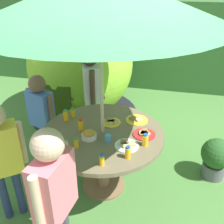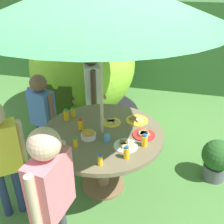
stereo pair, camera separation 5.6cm
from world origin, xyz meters
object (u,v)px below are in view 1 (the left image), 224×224
at_px(dome_tent, 81,65).
at_px(juice_bottle_front_edge, 76,143).
at_px(garden_table, 103,142).
at_px(child_in_pink_shirt, 53,187).
at_px(potted_plant, 216,157).
at_px(child_in_yellow_shirt, 1,150).
at_px(plate_center_back, 127,145).
at_px(juice_bottle_far_right, 102,160).
at_px(plate_mid_right, 144,134).
at_px(juice_bottle_spot_a, 73,113).
at_px(plate_center_front, 111,122).
at_px(snack_bowl, 89,135).
at_px(juice_bottle_near_left, 81,125).
at_px(child_in_blue_shirt, 41,109).
at_px(cup_near, 108,138).
at_px(plate_mid_left, 137,120).
at_px(juice_bottle_back_edge, 128,152).
at_px(juice_bottle_far_left, 66,115).
at_px(juice_bottle_near_right, 145,140).
at_px(child_in_white_shirt, 91,84).
at_px(wooden_chair, 85,97).

height_order(dome_tent, juice_bottle_front_edge, dome_tent).
relative_size(garden_table, child_in_pink_shirt, 0.95).
relative_size(potted_plant, child_in_yellow_shirt, 0.40).
xyz_separation_m(plate_center_back, juice_bottle_far_right, (-0.17, -0.33, 0.04)).
bearing_deg(garden_table, plate_mid_right, 5.68).
bearing_deg(juice_bottle_spot_a, plate_center_front, -5.06).
bearing_deg(snack_bowl, juice_bottle_near_left, 132.81).
distance_m(child_in_blue_shirt, cup_near, 1.06).
relative_size(plate_mid_left, juice_bottle_back_edge, 1.98).
bearing_deg(plate_mid_right, plate_mid_left, 113.40).
distance_m(child_in_blue_shirt, juice_bottle_back_edge, 1.38).
bearing_deg(plate_center_back, juice_bottle_far_left, 156.06).
xyz_separation_m(garden_table, juice_bottle_back_edge, (0.33, -0.36, 0.19)).
distance_m(child_in_blue_shirt, juice_bottle_near_right, 1.40).
bearing_deg(child_in_white_shirt, plate_center_back, 8.50).
relative_size(dome_tent, juice_bottle_far_left, 15.68).
bearing_deg(plate_mid_left, juice_bottle_far_left, -167.95).
height_order(potted_plant, child_in_white_shirt, child_in_white_shirt).
relative_size(potted_plant, plate_mid_left, 2.11).
relative_size(child_in_pink_shirt, juice_bottle_far_left, 10.40).
xyz_separation_m(potted_plant, child_in_blue_shirt, (-2.15, -0.14, 0.48)).
distance_m(dome_tent, cup_near, 2.06).
height_order(juice_bottle_far_left, juice_bottle_front_edge, juice_bottle_far_left).
xyz_separation_m(plate_mid_right, juice_bottle_far_right, (-0.31, -0.56, 0.04)).
bearing_deg(juice_bottle_far_right, dome_tent, 112.66).
bearing_deg(juice_bottle_far_left, juice_bottle_near_right, -16.80).
bearing_deg(child_in_blue_shirt, juice_bottle_near_right, 1.43).
distance_m(wooden_chair, plate_center_front, 1.10).
bearing_deg(juice_bottle_back_edge, plate_mid_right, 75.51).
height_order(juice_bottle_back_edge, juice_bottle_spot_a, juice_bottle_back_edge).
bearing_deg(child_in_blue_shirt, plate_mid_right, 8.26).
xyz_separation_m(child_in_pink_shirt, plate_mid_right, (0.56, 1.00, -0.11)).
bearing_deg(juice_bottle_far_left, juice_bottle_back_edge, -32.63).
bearing_deg(juice_bottle_front_edge, plate_mid_right, 29.71).
bearing_deg(juice_bottle_spot_a, potted_plant, 7.20).
xyz_separation_m(juice_bottle_front_edge, juice_bottle_back_edge, (0.51, -0.05, 0.01)).
bearing_deg(garden_table, child_in_blue_shirt, 159.91).
bearing_deg(plate_center_back, juice_bottle_far_right, -116.91).
xyz_separation_m(wooden_chair, juice_bottle_front_edge, (0.37, -1.42, 0.21)).
bearing_deg(juice_bottle_near_right, juice_bottle_far_right, -131.61).
xyz_separation_m(juice_bottle_far_right, juice_bottle_spot_a, (-0.55, 0.76, -0.00)).
bearing_deg(plate_center_front, juice_bottle_near_right, -38.80).
height_order(child_in_blue_shirt, plate_center_back, child_in_blue_shirt).
bearing_deg(juice_bottle_spot_a, plate_mid_left, 5.67).
distance_m(child_in_yellow_shirt, plate_center_front, 1.17).
bearing_deg(dome_tent, plate_mid_left, -45.42).
xyz_separation_m(juice_bottle_near_left, juice_bottle_near_right, (0.70, -0.14, 0.00)).
relative_size(potted_plant, plate_center_front, 2.48).
bearing_deg(garden_table, wooden_chair, 116.61).
relative_size(child_in_blue_shirt, plate_mid_left, 4.82).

